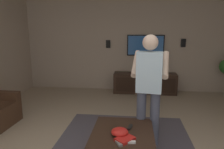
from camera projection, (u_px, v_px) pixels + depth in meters
wall_back_tv at (132, 45)px, 6.02m from camera, size 0.10×6.26×2.60m
coffee_table at (122, 141)px, 2.75m from camera, size 1.00×0.80×0.40m
media_console at (145, 83)px, 5.86m from camera, size 0.45×1.70×0.55m
tv at (146, 45)px, 5.89m from camera, size 0.05×1.02×0.57m
person_standing at (149, 84)px, 3.09m from camera, size 0.58×0.59×1.64m
bowl at (120, 132)px, 2.66m from camera, size 0.22×0.22×0.10m
remote_white at (129, 142)px, 2.48m from camera, size 0.06×0.15×0.02m
remote_black at (130, 127)px, 2.87m from camera, size 0.16×0.07×0.02m
remote_grey at (119, 143)px, 2.47m from camera, size 0.15×0.11×0.02m
book at (125, 139)px, 2.54m from camera, size 0.27×0.27×0.04m
vase_round at (148, 69)px, 5.81m from camera, size 0.22×0.22×0.22m
wall_speaker_left at (183, 43)px, 5.78m from camera, size 0.06×0.12×0.22m
wall_speaker_right at (108, 44)px, 6.02m from camera, size 0.06×0.12×0.22m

